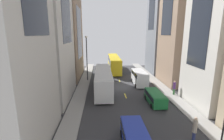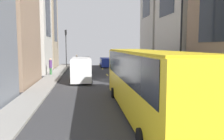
{
  "view_description": "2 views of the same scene",
  "coord_description": "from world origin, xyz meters",
  "px_view_note": "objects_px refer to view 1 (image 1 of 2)",
  "views": [
    {
      "loc": [
        -3.55,
        -27.29,
        9.15
      ],
      "look_at": [
        -1.49,
        4.16,
        2.18
      ],
      "focal_mm": 26.3,
      "sensor_mm": 36.0,
      "label": 1
    },
    {
      "loc": [
        2.94,
        25.61,
        3.83
      ],
      "look_at": [
        0.06,
        1.64,
        1.28
      ],
      "focal_mm": 36.38,
      "sensor_mm": 36.0,
      "label": 2
    }
  ],
  "objects_px": {
    "car_blue_0": "(135,136)",
    "car_green_1": "(101,70)",
    "pedestrian_crossing_mid": "(174,87)",
    "pedestrian_crossing_near": "(195,128)",
    "car_green_2": "(155,97)",
    "delivery_van_white": "(139,77)",
    "streetcar_yellow": "(114,62)",
    "city_bus_white": "(103,78)"
  },
  "relations": [
    {
      "from": "car_blue_0",
      "to": "streetcar_yellow",
      "type": "bearing_deg",
      "value": 88.93
    },
    {
      "from": "pedestrian_crossing_near",
      "to": "city_bus_white",
      "type": "bearing_deg",
      "value": 36.19
    },
    {
      "from": "city_bus_white",
      "to": "pedestrian_crossing_near",
      "type": "bearing_deg",
      "value": -61.04
    },
    {
      "from": "car_green_2",
      "to": "delivery_van_white",
      "type": "bearing_deg",
      "value": 91.49
    },
    {
      "from": "car_green_2",
      "to": "streetcar_yellow",
      "type": "bearing_deg",
      "value": 100.7
    },
    {
      "from": "car_green_1",
      "to": "delivery_van_white",
      "type": "bearing_deg",
      "value": -50.94
    },
    {
      "from": "city_bus_white",
      "to": "car_green_2",
      "type": "relative_size",
      "value": 2.77
    },
    {
      "from": "delivery_van_white",
      "to": "car_green_2",
      "type": "distance_m",
      "value": 8.36
    },
    {
      "from": "car_green_1",
      "to": "pedestrian_crossing_mid",
      "type": "relative_size",
      "value": 2.18
    },
    {
      "from": "car_blue_0",
      "to": "pedestrian_crossing_mid",
      "type": "height_order",
      "value": "pedestrian_crossing_mid"
    },
    {
      "from": "city_bus_white",
      "to": "pedestrian_crossing_near",
      "type": "distance_m",
      "value": 15.79
    },
    {
      "from": "car_blue_0",
      "to": "pedestrian_crossing_mid",
      "type": "distance_m",
      "value": 13.88
    },
    {
      "from": "car_green_1",
      "to": "car_green_2",
      "type": "xyz_separation_m",
      "value": [
        7.11,
        -16.82,
        0.02
      ]
    },
    {
      "from": "streetcar_yellow",
      "to": "delivery_van_white",
      "type": "height_order",
      "value": "streetcar_yellow"
    },
    {
      "from": "streetcar_yellow",
      "to": "delivery_van_white",
      "type": "bearing_deg",
      "value": -73.29
    },
    {
      "from": "car_green_2",
      "to": "pedestrian_crossing_mid",
      "type": "xyz_separation_m",
      "value": [
        3.82,
        2.78,
        0.35
      ]
    },
    {
      "from": "car_green_2",
      "to": "pedestrian_crossing_mid",
      "type": "distance_m",
      "value": 4.74
    },
    {
      "from": "car_green_1",
      "to": "car_green_2",
      "type": "distance_m",
      "value": 18.26
    },
    {
      "from": "city_bus_white",
      "to": "streetcar_yellow",
      "type": "xyz_separation_m",
      "value": [
        2.93,
        14.73,
        0.12
      ]
    },
    {
      "from": "streetcar_yellow",
      "to": "car_green_2",
      "type": "xyz_separation_m",
      "value": [
        3.89,
        -20.56,
        -1.19
      ]
    },
    {
      "from": "car_green_1",
      "to": "pedestrian_crossing_near",
      "type": "relative_size",
      "value": 2.03
    },
    {
      "from": "city_bus_white",
      "to": "car_green_1",
      "type": "xyz_separation_m",
      "value": [
        -0.29,
        10.99,
        -1.1
      ]
    },
    {
      "from": "delivery_van_white",
      "to": "car_blue_0",
      "type": "bearing_deg",
      "value": -104.13
    },
    {
      "from": "car_blue_0",
      "to": "pedestrian_crossing_mid",
      "type": "bearing_deg",
      "value": 53.56
    },
    {
      "from": "city_bus_white",
      "to": "streetcar_yellow",
      "type": "relative_size",
      "value": 0.92
    },
    {
      "from": "city_bus_white",
      "to": "car_green_1",
      "type": "relative_size",
      "value": 2.67
    },
    {
      "from": "city_bus_white",
      "to": "car_blue_0",
      "type": "relative_size",
      "value": 2.68
    },
    {
      "from": "car_green_1",
      "to": "pedestrian_crossing_mid",
      "type": "height_order",
      "value": "pedestrian_crossing_mid"
    },
    {
      "from": "pedestrian_crossing_mid",
      "to": "car_blue_0",
      "type": "bearing_deg",
      "value": 104.56
    },
    {
      "from": "car_blue_0",
      "to": "car_green_1",
      "type": "bearing_deg",
      "value": 96.07
    },
    {
      "from": "car_green_2",
      "to": "car_green_1",
      "type": "bearing_deg",
      "value": 112.9
    },
    {
      "from": "car_green_1",
      "to": "car_green_2",
      "type": "height_order",
      "value": "car_green_2"
    },
    {
      "from": "car_green_2",
      "to": "pedestrian_crossing_mid",
      "type": "bearing_deg",
      "value": 36.06
    },
    {
      "from": "streetcar_yellow",
      "to": "pedestrian_crossing_near",
      "type": "xyz_separation_m",
      "value": [
        4.71,
        -28.53,
        -0.9
      ]
    },
    {
      "from": "pedestrian_crossing_near",
      "to": "car_green_1",
      "type": "bearing_deg",
      "value": 24.97
    },
    {
      "from": "streetcar_yellow",
      "to": "pedestrian_crossing_near",
      "type": "bearing_deg",
      "value": -80.62
    },
    {
      "from": "delivery_van_white",
      "to": "car_blue_0",
      "type": "relative_size",
      "value": 1.18
    },
    {
      "from": "city_bus_white",
      "to": "pedestrian_crossing_mid",
      "type": "distance_m",
      "value": 11.08
    },
    {
      "from": "car_green_1",
      "to": "pedestrian_crossing_mid",
      "type": "distance_m",
      "value": 17.79
    },
    {
      "from": "streetcar_yellow",
      "to": "delivery_van_white",
      "type": "distance_m",
      "value": 12.78
    },
    {
      "from": "car_blue_0",
      "to": "car_green_2",
      "type": "relative_size",
      "value": 1.03
    },
    {
      "from": "delivery_van_white",
      "to": "car_green_2",
      "type": "height_order",
      "value": "delivery_van_white"
    }
  ]
}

